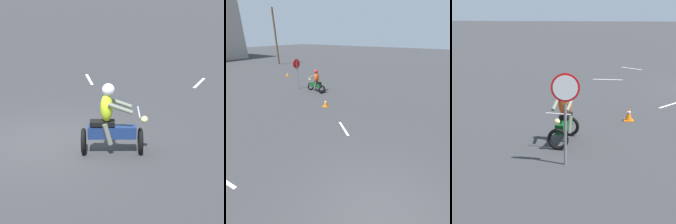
# 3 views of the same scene
# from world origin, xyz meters

# --- Properties ---
(motorcycle_rider_background) EXTENTS (0.89, 1.55, 1.66)m
(motorcycle_rider_background) POSITION_xyz_m (6.98, 7.78, 0.73)
(motorcycle_rider_background) COLOR black
(motorcycle_rider_background) RESTS_ON ground
(stop_sign) EXTENTS (0.70, 0.08, 2.30)m
(stop_sign) POSITION_xyz_m (6.84, 9.54, 1.63)
(stop_sign) COLOR slate
(stop_sign) RESTS_ON ground
(traffic_cone_mid_left) EXTENTS (0.32, 0.32, 0.45)m
(traffic_cone_mid_left) POSITION_xyz_m (4.96, 5.41, 0.22)
(traffic_cone_mid_left) COLOR orange
(traffic_cone_mid_left) RESTS_ON ground
(lane_stripe_e) EXTENTS (1.50, 0.20, 0.01)m
(lane_stripe_e) POSITION_xyz_m (5.44, -2.27, 0.00)
(lane_stripe_e) COLOR silver
(lane_stripe_e) RESTS_ON ground
(lane_stripe_ne) EXTENTS (0.95, 1.07, 0.01)m
(lane_stripe_ne) POSITION_xyz_m (3.23, 3.05, 0.00)
(lane_stripe_ne) COLOR silver
(lane_stripe_ne) RESTS_ON ground
(lane_stripe_se) EXTENTS (1.15, 1.00, 0.01)m
(lane_stripe_se) POSITION_xyz_m (3.93, -6.00, 0.00)
(lane_stripe_se) COLOR silver
(lane_stripe_se) RESTS_ON ground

